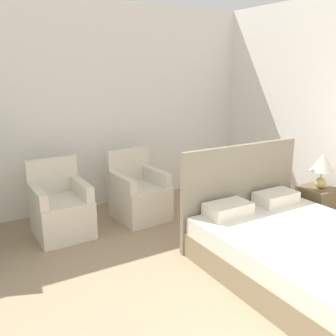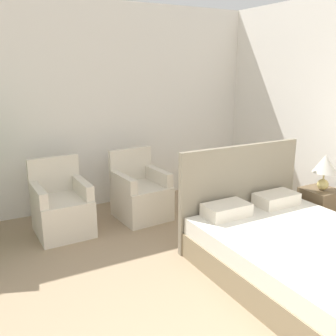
{
  "view_description": "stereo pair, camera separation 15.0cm",
  "coord_description": "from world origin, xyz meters",
  "px_view_note": "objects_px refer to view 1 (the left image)",
  "views": [
    {
      "loc": [
        -1.74,
        -1.02,
        2.01
      ],
      "look_at": [
        0.49,
        2.74,
        0.83
      ],
      "focal_mm": 40.0,
      "sensor_mm": 36.0,
      "label": 1
    },
    {
      "loc": [
        -1.61,
        -1.09,
        2.01
      ],
      "look_at": [
        0.49,
        2.74,
        0.83
      ],
      "focal_mm": 40.0,
      "sensor_mm": 36.0,
      "label": 2
    }
  ],
  "objects_px": {
    "armchair_near_window_left": "(61,212)",
    "armchair_near_window_right": "(140,197)",
    "nightstand": "(317,207)",
    "bed": "(303,251)",
    "table_lamp": "(322,165)"
  },
  "relations": [
    {
      "from": "nightstand",
      "to": "armchair_near_window_left",
      "type": "bearing_deg",
      "value": 153.48
    },
    {
      "from": "armchair_near_window_left",
      "to": "armchair_near_window_right",
      "type": "relative_size",
      "value": 1.0
    },
    {
      "from": "armchair_near_window_right",
      "to": "nightstand",
      "type": "height_order",
      "value": "armchair_near_window_right"
    },
    {
      "from": "armchair_near_window_right",
      "to": "nightstand",
      "type": "bearing_deg",
      "value": -42.37
    },
    {
      "from": "armchair_near_window_left",
      "to": "table_lamp",
      "type": "bearing_deg",
      "value": -28.51
    },
    {
      "from": "nightstand",
      "to": "table_lamp",
      "type": "xyz_separation_m",
      "value": [
        -0.01,
        -0.02,
        0.57
      ]
    },
    {
      "from": "armchair_near_window_left",
      "to": "table_lamp",
      "type": "distance_m",
      "value": 3.28
    },
    {
      "from": "table_lamp",
      "to": "armchair_near_window_right",
      "type": "bearing_deg",
      "value": 141.1
    },
    {
      "from": "armchair_near_window_right",
      "to": "table_lamp",
      "type": "height_order",
      "value": "table_lamp"
    },
    {
      "from": "bed",
      "to": "table_lamp",
      "type": "height_order",
      "value": "bed"
    },
    {
      "from": "bed",
      "to": "armchair_near_window_right",
      "type": "relative_size",
      "value": 2.29
    },
    {
      "from": "armchair_near_window_left",
      "to": "armchair_near_window_right",
      "type": "distance_m",
      "value": 1.07
    },
    {
      "from": "armchair_near_window_left",
      "to": "nightstand",
      "type": "xyz_separation_m",
      "value": [
        2.89,
        -1.44,
        -0.03
      ]
    },
    {
      "from": "armchair_near_window_left",
      "to": "nightstand",
      "type": "bearing_deg",
      "value": -28.09
    },
    {
      "from": "armchair_near_window_right",
      "to": "armchair_near_window_left",
      "type": "bearing_deg",
      "value": 175.98
    }
  ]
}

